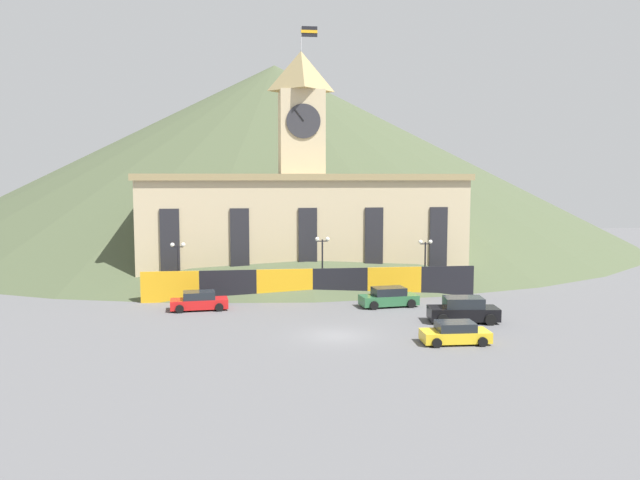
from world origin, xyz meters
name	(u,v)px	position (x,y,z in m)	size (l,w,h in m)	color
ground_plane	(335,336)	(0.00, 0.00, 0.00)	(160.00, 160.00, 0.00)	#565659
civic_building	(301,221)	(0.00, 22.17, 6.01)	(31.12, 12.02, 24.91)	#C6B289
banner_fence	(313,284)	(0.00, 12.65, 1.30)	(28.50, 0.12, 2.59)	gold
hillside_backdrop	(275,153)	(0.00, 68.17, 14.60)	(114.32, 114.32, 29.20)	#424C33
street_lamp_left	(178,258)	(-11.28, 13.79, 3.54)	(1.26, 0.36, 4.85)	black
street_lamp_far_left	(322,253)	(0.98, 13.79, 3.75)	(1.26, 0.36, 5.18)	black
street_lamp_right	(425,254)	(10.18, 13.79, 3.52)	(1.26, 0.36, 4.81)	black
car_red_sedan	(199,301)	(-9.30, 9.37, 0.67)	(4.53, 2.41, 1.45)	red
car_yellow_coupe	(455,333)	(7.14, -2.73, 0.63)	(4.26, 2.25, 1.35)	yellow
car_black_suv	(463,310)	(9.68, 2.75, 0.83)	(5.10, 2.83, 1.80)	black
car_green_wagon	(389,298)	(5.68, 8.73, 0.72)	(4.78, 2.55, 1.55)	#2D663D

